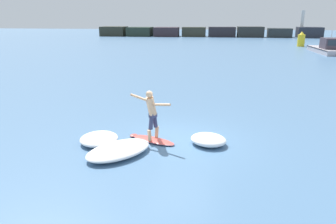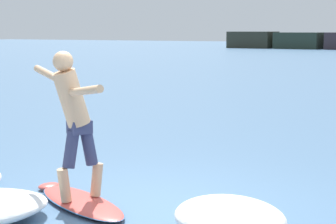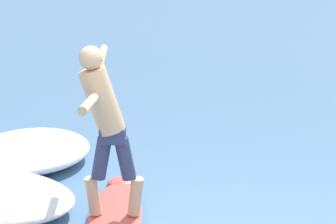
{
  "view_description": "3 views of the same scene",
  "coord_description": "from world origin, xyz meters",
  "px_view_note": "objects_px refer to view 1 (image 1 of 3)",
  "views": [
    {
      "loc": [
        1.14,
        -11.18,
        4.4
      ],
      "look_at": [
        -0.62,
        1.11,
        0.73
      ],
      "focal_mm": 35.0,
      "sensor_mm": 36.0,
      "label": 1
    },
    {
      "loc": [
        3.21,
        -5.61,
        2.15
      ],
      "look_at": [
        -0.58,
        1.29,
        1.01
      ],
      "focal_mm": 60.0,
      "sensor_mm": 36.0,
      "label": 2
    },
    {
      "loc": [
        6.15,
        -2.7,
        3.93
      ],
      "look_at": [
        -1.54,
        0.62,
        0.92
      ],
      "focal_mm": 85.0,
      "sensor_mm": 36.0,
      "label": 3
    }
  ],
  "objects_px": {
    "surfer": "(152,111)",
    "fishing_boat_near_jetty": "(328,48)",
    "surfboard": "(153,140)",
    "channel_marker_buoy": "(301,40)"
  },
  "relations": [
    {
      "from": "surfer",
      "to": "fishing_boat_near_jetty",
      "type": "height_order",
      "value": "fishing_boat_near_jetty"
    },
    {
      "from": "surfboard",
      "to": "fishing_boat_near_jetty",
      "type": "relative_size",
      "value": 0.21
    },
    {
      "from": "surfer",
      "to": "fishing_boat_near_jetty",
      "type": "distance_m",
      "value": 35.27
    },
    {
      "from": "surfer",
      "to": "channel_marker_buoy",
      "type": "bearing_deg",
      "value": 70.26
    },
    {
      "from": "fishing_boat_near_jetty",
      "to": "surfer",
      "type": "bearing_deg",
      "value": -116.25
    },
    {
      "from": "surfer",
      "to": "channel_marker_buoy",
      "type": "distance_m",
      "value": 43.22
    },
    {
      "from": "surfer",
      "to": "fishing_boat_near_jetty",
      "type": "relative_size",
      "value": 0.2
    },
    {
      "from": "fishing_boat_near_jetty",
      "to": "channel_marker_buoy",
      "type": "bearing_deg",
      "value": 96.31
    },
    {
      "from": "surfer",
      "to": "fishing_boat_near_jetty",
      "type": "bearing_deg",
      "value": 63.75
    },
    {
      "from": "surfboard",
      "to": "surfer",
      "type": "xyz_separation_m",
      "value": [
        -0.0,
        -0.09,
        1.13
      ]
    }
  ]
}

